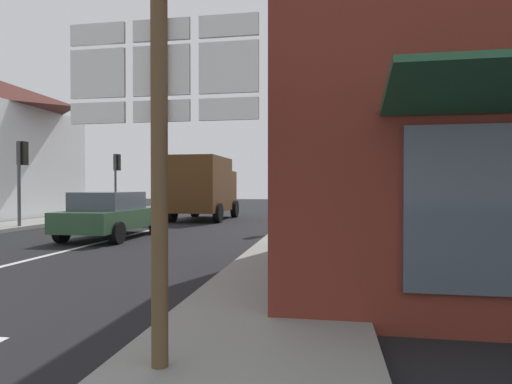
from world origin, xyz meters
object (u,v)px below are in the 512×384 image
object	(u,v)px
delivery_truck	(204,186)
route_sign_post	(160,144)
traffic_light_near_right	(284,160)
traffic_light_far_right	(297,164)
traffic_light_near_left	(22,164)
traffic_light_far_left	(117,170)
sedan_far	(111,214)

from	to	relation	value
delivery_truck	route_sign_post	size ratio (longest dim) A/B	1.56
delivery_truck	traffic_light_near_right	xyz separation A→B (m)	(4.43, -4.78, 0.95)
traffic_light_far_right	traffic_light_near_left	size ratio (longest dim) A/B	1.12
delivery_truck	traffic_light_far_left	xyz separation A→B (m)	(-5.56, 1.75, 0.89)
route_sign_post	traffic_light_far_left	size ratio (longest dim) A/B	0.93
delivery_truck	traffic_light_far_right	xyz separation A→B (m)	(4.43, 1.43, 1.13)
traffic_light_near_right	delivery_truck	bearing A→B (deg)	132.82
traffic_light_far_left	traffic_light_near_right	size ratio (longest dim) A/B	0.98
sedan_far	traffic_light_near_right	world-z (taller)	traffic_light_near_right
traffic_light_far_left	traffic_light_near_left	bearing A→B (deg)	-90.00
route_sign_post	traffic_light_near_left	world-z (taller)	traffic_light_near_left
traffic_light_near_left	sedan_far	bearing A→B (deg)	-22.52
traffic_light_near_left	traffic_light_far_right	bearing A→B (deg)	35.24
sedan_far	traffic_light_far_right	bearing A→B (deg)	59.99
traffic_light_near_right	route_sign_post	bearing A→B (deg)	-89.05
delivery_truck	traffic_light_far_right	size ratio (longest dim) A/B	1.33
delivery_truck	route_sign_post	distance (m)	17.37
traffic_light_far_right	traffic_light_near_left	bearing A→B (deg)	-144.76
sedan_far	delivery_truck	xyz separation A→B (m)	(0.79, 7.61, 0.89)
sedan_far	delivery_truck	world-z (taller)	delivery_truck
sedan_far	traffic_light_far_left	bearing A→B (deg)	117.01
delivery_truck	route_sign_post	world-z (taller)	route_sign_post
traffic_light_near_right	traffic_light_far_right	bearing A→B (deg)	90.00
traffic_light_far_left	traffic_light_far_right	size ratio (longest dim) A/B	0.91
traffic_light_near_right	traffic_light_near_left	xyz separation A→B (m)	(-9.99, -0.85, -0.11)
delivery_truck	traffic_light_near_left	world-z (taller)	traffic_light_near_left
sedan_far	traffic_light_far_right	distance (m)	10.63
delivery_truck	traffic_light_near_left	distance (m)	7.96
traffic_light_near_left	route_sign_post	bearing A→B (deg)	-47.47
sedan_far	delivery_truck	bearing A→B (deg)	84.10
route_sign_post	traffic_light_far_right	distance (m)	18.19
route_sign_post	traffic_light_far_left	xyz separation A→B (m)	(-10.19, 18.49, 0.54)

